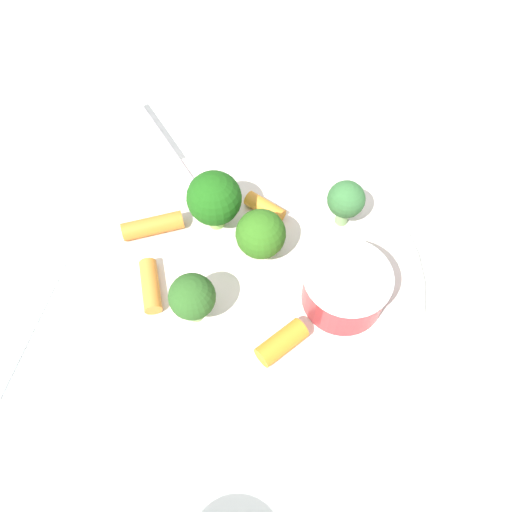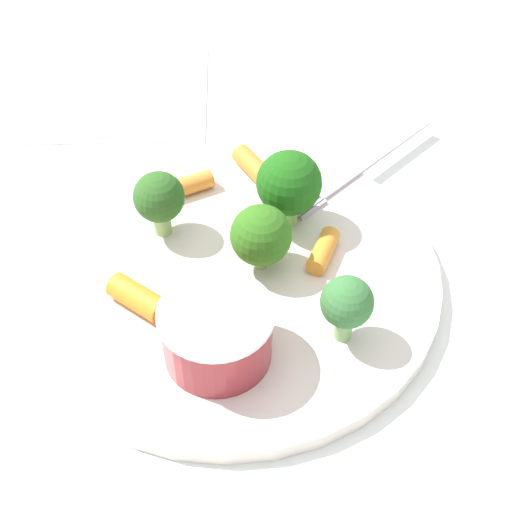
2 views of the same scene
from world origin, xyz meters
name	(u,v)px [view 1 (image 1 of 2)]	position (x,y,z in m)	size (l,w,h in m)	color
ground_plane	(253,279)	(0.00, 0.00, 0.00)	(2.40, 2.40, 0.00)	white
plate	(253,276)	(0.00, 0.00, 0.01)	(0.28, 0.28, 0.01)	silver
sauce_cup	(345,288)	(-0.07, -0.02, 0.03)	(0.07, 0.07, 0.04)	maroon
broccoli_floret_0	(261,234)	(0.01, -0.02, 0.04)	(0.04, 0.04, 0.05)	#8AAA6E
broccoli_floret_1	(346,200)	(-0.03, -0.09, 0.04)	(0.03, 0.03, 0.05)	#81B56D
broccoli_floret_2	(192,298)	(0.01, 0.06, 0.04)	(0.03, 0.03, 0.05)	#92BA6C
broccoli_floret_3	(214,199)	(0.05, -0.02, 0.05)	(0.05, 0.05, 0.06)	#8DC35B
carrot_stick_0	(282,342)	(-0.06, 0.04, 0.02)	(0.02, 0.02, 0.04)	orange
carrot_stick_1	(153,226)	(0.09, 0.02, 0.02)	(0.02, 0.02, 0.05)	orange
carrot_stick_2	(265,207)	(0.03, -0.05, 0.02)	(0.01, 0.01, 0.04)	orange
carrot_stick_3	(150,286)	(0.05, 0.06, 0.02)	(0.01, 0.01, 0.04)	orange
fork	(173,156)	(0.14, -0.05, 0.01)	(0.16, 0.07, 0.00)	#BDABBF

